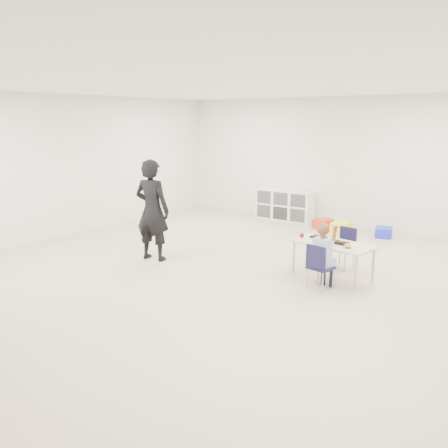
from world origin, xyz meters
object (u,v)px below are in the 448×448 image
Objects in this scene: table at (332,260)px; cubby_shelf at (285,205)px; adult at (152,210)px; child at (321,254)px; chair_near at (321,267)px.

cubby_shelf is (-2.67, 3.28, 0.07)m from table.
table is at bearing -174.12° from adult.
table is 0.59m from child.
adult is at bearing -163.70° from chair_near.
chair_near reaches higher than table.
cubby_shelf is (-2.74, 3.81, 0.02)m from chair_near.
chair_near is (0.07, -0.53, 0.05)m from table.
table is 4.23m from cubby_shelf.
child is 0.61× the size of adult.
adult reaches higher than child.
chair_near is at bearing 0.00° from child.
chair_near is at bearing 175.43° from adult.
cubby_shelf is at bearing -103.67° from adult.
cubby_shelf is (-2.74, 3.81, -0.16)m from child.
chair_near is 0.39× the size of adult.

